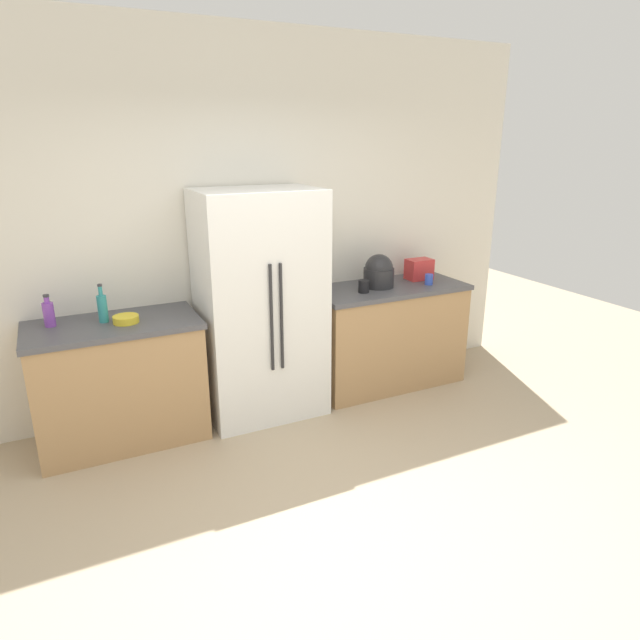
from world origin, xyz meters
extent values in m
plane|color=tan|center=(0.00, 0.00, 0.00)|extent=(10.99, 10.99, 0.00)
cube|color=silver|center=(0.00, 2.05, 1.51)|extent=(5.49, 0.10, 3.02)
cube|color=tan|center=(-1.06, 1.67, 0.45)|extent=(1.18, 0.63, 0.89)
cube|color=#4C4C51|center=(-1.06, 1.67, 0.91)|extent=(1.21, 0.66, 0.04)
cube|color=tan|center=(1.28, 1.67, 0.45)|extent=(1.38, 0.63, 0.89)
cube|color=#4C4C51|center=(1.28, 1.67, 0.91)|extent=(1.41, 0.66, 0.04)
cube|color=white|center=(0.06, 1.65, 0.91)|extent=(0.94, 0.65, 1.83)
cylinder|color=#262628|center=(0.02, 1.31, 0.91)|extent=(0.02, 0.02, 0.82)
cylinder|color=#262628|center=(0.10, 1.31, 0.91)|extent=(0.02, 0.02, 0.82)
cube|color=red|center=(1.67, 1.76, 1.03)|extent=(0.23, 0.16, 0.19)
cylinder|color=#262628|center=(1.18, 1.69, 1.02)|extent=(0.27, 0.27, 0.17)
sphere|color=#262628|center=(1.18, 1.69, 1.10)|extent=(0.25, 0.25, 0.25)
cylinder|color=teal|center=(-1.11, 1.72, 1.03)|extent=(0.07, 0.07, 0.20)
cylinder|color=teal|center=(-1.11, 1.72, 1.16)|extent=(0.03, 0.03, 0.07)
cylinder|color=#333338|center=(-1.11, 1.72, 1.20)|extent=(0.03, 0.03, 0.02)
cylinder|color=purple|center=(-1.46, 1.78, 1.02)|extent=(0.08, 0.08, 0.17)
cylinder|color=purple|center=(-1.46, 1.78, 1.12)|extent=(0.04, 0.04, 0.04)
cylinder|color=#333338|center=(-1.46, 1.78, 1.15)|extent=(0.04, 0.04, 0.02)
cylinder|color=blue|center=(1.63, 1.56, 0.98)|extent=(0.07, 0.07, 0.10)
cylinder|color=black|center=(0.97, 1.58, 0.99)|extent=(0.09, 0.09, 0.11)
cylinder|color=yellow|center=(-0.97, 1.63, 0.96)|extent=(0.18, 0.18, 0.05)
camera|label=1|loc=(-1.37, -2.35, 2.19)|focal=31.03mm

